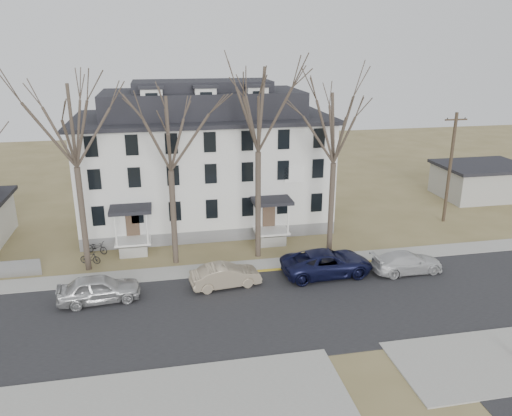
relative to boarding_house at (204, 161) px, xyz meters
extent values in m
plane|color=olive|center=(2.00, -17.95, -5.38)|extent=(120.00, 120.00, 0.00)
cube|color=#27272A|center=(2.00, -15.95, -5.38)|extent=(120.00, 10.00, 0.04)
cube|color=#A09F97|center=(2.00, -9.95, -5.38)|extent=(120.00, 2.00, 0.08)
cube|color=#A09F97|center=(-6.00, -22.95, -5.38)|extent=(20.00, 5.00, 0.08)
cube|color=gold|center=(7.00, -10.85, -5.38)|extent=(14.00, 0.25, 0.06)
cube|color=slate|center=(0.00, 0.05, -4.88)|extent=(20.00, 10.00, 1.00)
cube|color=silver|center=(0.00, 0.05, -0.38)|extent=(20.00, 10.00, 8.00)
cube|color=black|center=(0.00, 0.05, 3.72)|extent=(20.80, 10.80, 0.30)
cube|color=black|center=(0.00, 0.05, 4.87)|extent=(16.00, 7.00, 2.00)
cube|color=black|center=(0.00, 0.05, 6.27)|extent=(11.00, 4.50, 0.80)
cube|color=white|center=(-6.00, -5.91, -4.38)|extent=(2.60, 2.00, 0.16)
cube|color=white|center=(4.50, -5.91, -4.38)|extent=(2.60, 2.00, 0.16)
cube|color=white|center=(6.50, -5.03, -0.18)|extent=(1.60, 0.08, 1.20)
cube|color=#A09F97|center=(28.00, 2.05, -3.88)|extent=(8.00, 6.00, 3.00)
cube|color=black|center=(28.00, 2.05, -2.18)|extent=(8.50, 6.50, 0.30)
cylinder|color=#473B31|center=(-9.00, -8.15, -1.74)|extent=(0.40, 0.40, 7.28)
cylinder|color=#473B31|center=(-3.00, -8.15, -2.00)|extent=(0.40, 0.40, 6.76)
cylinder|color=#473B31|center=(3.00, -8.15, -1.48)|extent=(0.40, 0.40, 7.80)
cylinder|color=#473B31|center=(8.50, -8.15, -2.00)|extent=(0.40, 0.40, 6.76)
cylinder|color=#3D3023|center=(20.50, -3.95, -0.63)|extent=(0.28, 0.28, 9.50)
cube|color=#3D3023|center=(20.50, -3.95, 3.52)|extent=(2.00, 0.12, 0.12)
imported|color=#B6B6B6|center=(-7.77, -12.99, -4.55)|extent=(5.06, 2.44, 1.67)
imported|color=gray|center=(0.00, -12.52, -4.64)|extent=(4.65, 2.12, 1.48)
imported|color=#111334|center=(6.93, -12.15, -4.52)|extent=(6.26, 3.09, 1.71)
imported|color=silver|center=(12.43, -12.82, -4.67)|extent=(4.97, 2.15, 1.43)
imported|color=black|center=(-8.70, -5.50, -4.91)|extent=(1.88, 1.45, 0.95)
imported|color=black|center=(-8.96, -7.31, -4.93)|extent=(1.55, 0.85, 0.90)
camera|label=1|loc=(-3.63, -41.28, 9.70)|focal=35.00mm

